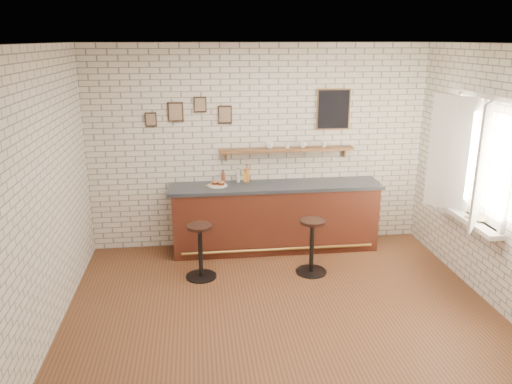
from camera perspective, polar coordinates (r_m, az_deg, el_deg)
The scene contains 21 objects.
ground at distance 6.09m, azimuth 2.80°, elevation -12.88°, with size 5.00×5.00×0.00m, color brown.
bar_counter at distance 7.43m, azimuth 2.22°, elevation -2.86°, with size 3.10×0.65×1.01m.
sandwich_plate at distance 7.22m, azimuth -4.43°, elevation 0.75°, with size 0.28×0.28×0.01m, color white.
ciabatta_sandwich at distance 7.21m, azimuth -4.37°, elevation 1.05°, with size 0.21×0.15×0.06m.
potato_chips at distance 7.21m, azimuth -4.58°, elevation 0.79°, with size 0.27×0.19×0.00m.
bitters_bottle_brown at distance 7.37m, azimuth -3.75°, elevation 1.68°, with size 0.06×0.06×0.19m.
bitters_bottle_white at distance 7.38m, azimuth -2.06°, elevation 1.81°, with size 0.06×0.06×0.22m.
bitters_bottle_amber at distance 7.39m, azimuth -1.03°, elevation 1.99°, with size 0.06×0.06×0.26m.
condiment_bottle_yellow at distance 7.39m, azimuth -1.25°, elevation 1.74°, with size 0.06×0.06×0.18m.
bar_stool_left at distance 6.63m, azimuth -6.38°, elevation -6.56°, with size 0.41×0.41×0.74m.
bar_stool_right at distance 6.75m, azimuth 6.40°, elevation -6.00°, with size 0.44×0.44×0.76m.
wall_shelf at distance 7.39m, azimuth 3.54°, elevation 4.85°, with size 2.00×0.18×0.18m.
shelf_cup_a at distance 7.33m, azimuth 1.55°, elevation 5.35°, with size 0.13×0.13×0.10m, color white.
shelf_cup_b at distance 7.38m, azimuth 3.61°, elevation 5.33°, with size 0.09×0.09×0.08m, color white.
shelf_cup_c at distance 7.42m, azimuth 5.37°, elevation 5.39°, with size 0.12×0.12×0.09m, color white.
shelf_cup_d at distance 7.49m, azimuth 7.76°, elevation 5.40°, with size 0.09×0.09×0.08m, color white.
back_wall_decor at distance 7.34m, azimuth 2.16°, elevation 9.28°, with size 2.96×0.02×0.56m.
window_sill at distance 6.77m, azimuth 22.92°, elevation -2.75°, with size 0.20×1.35×0.06m.
casement_window at distance 6.55m, azimuth 23.35°, elevation 3.42°, with size 0.40×1.30×1.56m.
book_lower at distance 6.63m, azimuth 23.43°, elevation -2.85°, with size 0.17×0.23×0.02m, color tan.
book_upper at distance 6.64m, azimuth 23.35°, elevation -2.63°, with size 0.16×0.22×0.02m, color tan.
Camera 1 is at (-0.93, -5.20, 3.05)m, focal length 35.00 mm.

